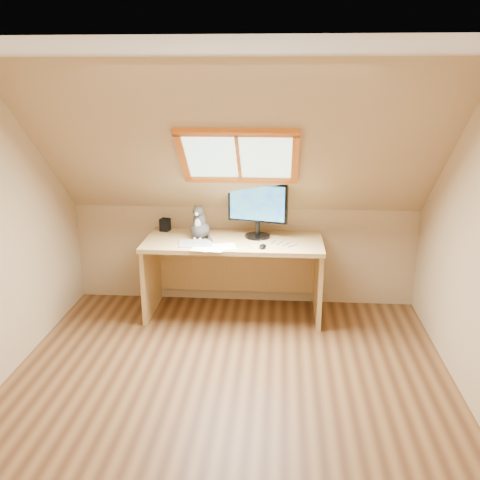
{
  "coord_description": "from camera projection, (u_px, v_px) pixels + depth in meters",
  "views": [
    {
      "loc": [
        0.37,
        -3.49,
        2.28
      ],
      "look_at": [
        0.02,
        1.0,
        0.89
      ],
      "focal_mm": 40.0,
      "sensor_mm": 36.0,
      "label": 1
    }
  ],
  "objects": [
    {
      "name": "papers",
      "position": [
        217.0,
        247.0,
        4.88
      ],
      "size": [
        0.35,
        0.3,
        0.01
      ],
      "color": "white",
      "rests_on": "desk"
    },
    {
      "name": "desk",
      "position": [
        234.0,
        260.0,
        5.25
      ],
      "size": [
        1.7,
        0.74,
        0.78
      ],
      "color": "tan",
      "rests_on": "ground"
    },
    {
      "name": "mouse",
      "position": [
        263.0,
        246.0,
        4.86
      ],
      "size": [
        0.08,
        0.12,
        0.03
      ],
      "primitive_type": "ellipsoid",
      "rotation": [
        0.0,
        0.0,
        -0.21
      ],
      "color": "black",
      "rests_on": "desk"
    },
    {
      "name": "cables",
      "position": [
        273.0,
        244.0,
        4.98
      ],
      "size": [
        0.51,
        0.26,
        0.01
      ],
      "color": "silver",
      "rests_on": "desk"
    },
    {
      "name": "room_shell",
      "position": [
        225.0,
        210.0,
        3.52
      ],
      "size": [
        3.52,
        3.52,
        2.41
      ],
      "color": "tan",
      "rests_on": "ground"
    },
    {
      "name": "desk_speaker",
      "position": [
        165.0,
        225.0,
        5.39
      ],
      "size": [
        0.11,
        0.11,
        0.13
      ],
      "primitive_type": "cube",
      "rotation": [
        0.0,
        0.0,
        -0.26
      ],
      "color": "black",
      "rests_on": "desk"
    },
    {
      "name": "cat",
      "position": [
        200.0,
        226.0,
        5.14
      ],
      "size": [
        0.22,
        0.26,
        0.35
      ],
      "color": "#433E3B",
      "rests_on": "desk"
    },
    {
      "name": "graphics_tablet",
      "position": [
        196.0,
        243.0,
        4.98
      ],
      "size": [
        0.33,
        0.26,
        0.01
      ],
      "primitive_type": "cube",
      "rotation": [
        0.0,
        0.0,
        0.16
      ],
      "color": "#B2B2B7",
      "rests_on": "desk"
    },
    {
      "name": "ground",
      "position": [
        228.0,
        392.0,
        4.03
      ],
      "size": [
        3.5,
        3.5,
        0.0
      ],
      "primitive_type": "plane",
      "color": "brown",
      "rests_on": "ground"
    },
    {
      "name": "monitor",
      "position": [
        258.0,
        206.0,
        5.1
      ],
      "size": [
        0.58,
        0.25,
        0.54
      ],
      "color": "black",
      "rests_on": "desk"
    }
  ]
}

